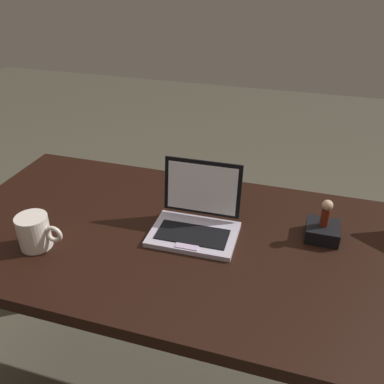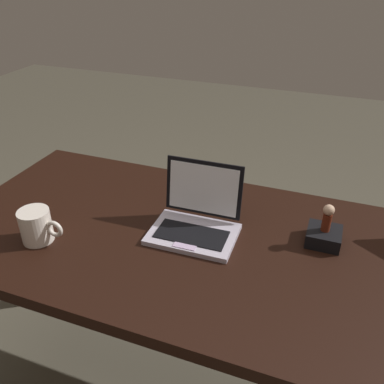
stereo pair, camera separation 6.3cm
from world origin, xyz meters
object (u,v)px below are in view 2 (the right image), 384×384
laptop_front (196,220)px  figurine_stand (324,236)px  coffee_mug (37,226)px  figurine (328,217)px

laptop_front → figurine_stand: size_ratio=2.68×
laptop_front → coffee_mug: (-0.40, -0.20, 0.01)m
figurine_stand → figurine: (0.00, 0.00, 0.07)m
figurine_stand → coffee_mug: 0.80m
figurine_stand → coffee_mug: size_ratio=0.70×
laptop_front → figurine_stand: bearing=12.0°
figurine_stand → coffee_mug: bearing=-160.2°
figurine → coffee_mug: (-0.75, -0.27, -0.04)m
laptop_front → figurine_stand: (0.35, 0.07, -0.02)m
laptop_front → figurine: size_ratio=3.06×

